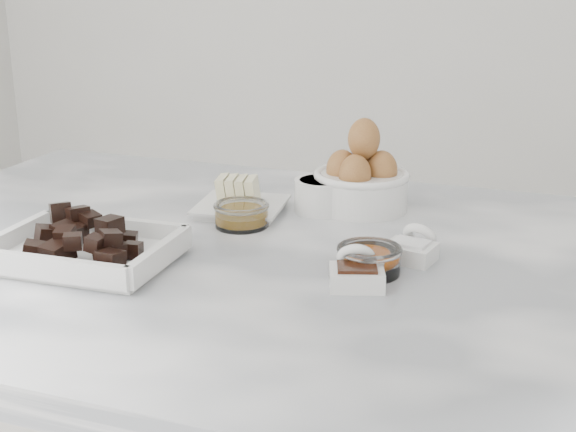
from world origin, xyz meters
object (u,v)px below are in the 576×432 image
object	(u,v)px
honey_bowl	(242,214)
zest_bowl	(369,259)
sugar_ramekin	(322,194)
egg_bowl	(361,180)
salt_spoon	(412,247)
chocolate_dish	(84,244)
butter_plate	(240,200)
vanilla_spoon	(356,272)

from	to	relation	value
honey_bowl	zest_bowl	world-z (taller)	same
sugar_ramekin	egg_bowl	size ratio (longest dim) A/B	0.57
honey_bowl	salt_spoon	world-z (taller)	salt_spoon
chocolate_dish	salt_spoon	bearing A→B (deg)	21.80
chocolate_dish	egg_bowl	bearing A→B (deg)	52.05
chocolate_dish	butter_plate	bearing A→B (deg)	69.08
chocolate_dish	sugar_ramekin	xyz separation A→B (m)	(0.21, 0.30, 0.00)
egg_bowl	sugar_ramekin	bearing A→B (deg)	-146.88
honey_bowl	salt_spoon	distance (m)	0.26
zest_bowl	egg_bowl	bearing A→B (deg)	107.48
chocolate_dish	sugar_ramekin	size ratio (longest dim) A/B	2.74
chocolate_dish	honey_bowl	size ratio (longest dim) A/B	2.85
sugar_ramekin	honey_bowl	bearing A→B (deg)	-128.18
chocolate_dish	zest_bowl	bearing A→B (deg)	14.07
butter_plate	zest_bowl	bearing A→B (deg)	-35.07
butter_plate	zest_bowl	world-z (taller)	butter_plate
honey_bowl	salt_spoon	xyz separation A→B (m)	(0.25, -0.04, -0.00)
sugar_ramekin	salt_spoon	world-z (taller)	sugar_ramekin
vanilla_spoon	sugar_ramekin	bearing A→B (deg)	116.10
chocolate_dish	zest_bowl	size ratio (longest dim) A/B	2.85
zest_bowl	vanilla_spoon	size ratio (longest dim) A/B	0.90
butter_plate	honey_bowl	xyz separation A→B (m)	(0.03, -0.06, -0.00)
chocolate_dish	zest_bowl	distance (m)	0.35
butter_plate	vanilla_spoon	distance (m)	0.32
butter_plate	sugar_ramekin	distance (m)	0.12
butter_plate	vanilla_spoon	world-z (taller)	butter_plate
butter_plate	egg_bowl	xyz separation A→B (m)	(0.16, 0.08, 0.03)
chocolate_dish	butter_plate	xyz separation A→B (m)	(0.10, 0.26, -0.01)
chocolate_dish	sugar_ramekin	distance (m)	0.37
vanilla_spoon	salt_spoon	size ratio (longest dim) A/B	1.10
sugar_ramekin	vanilla_spoon	bearing A→B (deg)	-63.90
zest_bowl	vanilla_spoon	bearing A→B (deg)	-97.06
vanilla_spoon	salt_spoon	distance (m)	0.11
chocolate_dish	salt_spoon	distance (m)	0.41
zest_bowl	vanilla_spoon	xyz separation A→B (m)	(-0.00, -0.04, -0.00)
vanilla_spoon	egg_bowl	bearing A→B (deg)	104.34
sugar_ramekin	honey_bowl	world-z (taller)	sugar_ramekin
butter_plate	zest_bowl	xyz separation A→B (m)	(0.24, -0.17, 0.00)
egg_bowl	salt_spoon	bearing A→B (deg)	-57.49
honey_bowl	zest_bowl	distance (m)	0.24
butter_plate	sugar_ramekin	bearing A→B (deg)	22.34
chocolate_dish	vanilla_spoon	bearing A→B (deg)	7.85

